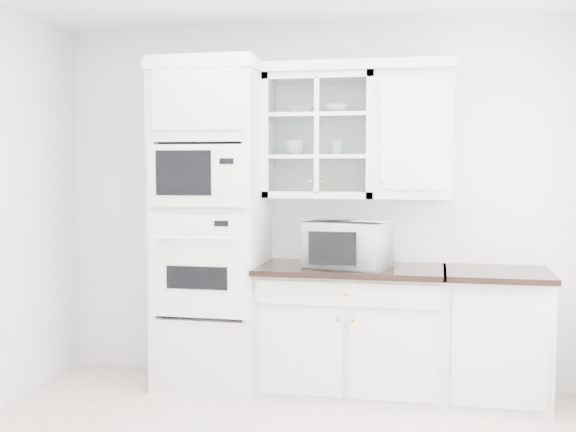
# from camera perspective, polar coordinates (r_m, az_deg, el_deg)

# --- Properties ---
(room_shell) EXTENTS (4.00, 3.50, 2.70)m
(room_shell) POSITION_cam_1_polar(r_m,az_deg,el_deg) (4.16, -0.40, 5.98)
(room_shell) COLOR white
(room_shell) RESTS_ON ground
(oven_column) EXTENTS (0.76, 0.68, 2.40)m
(oven_column) POSITION_cam_1_polar(r_m,az_deg,el_deg) (5.33, -6.05, -0.70)
(oven_column) COLOR silver
(oven_column) RESTS_ON ground
(base_cabinet_run) EXTENTS (1.32, 0.67, 0.92)m
(base_cabinet_run) POSITION_cam_1_polar(r_m,az_deg,el_deg) (5.25, 5.01, -8.91)
(base_cabinet_run) COLOR silver
(base_cabinet_run) RESTS_ON ground
(extra_base_cabinet) EXTENTS (0.72, 0.67, 0.92)m
(extra_base_cabinet) POSITION_cam_1_polar(r_m,az_deg,el_deg) (5.23, 16.09, -9.10)
(extra_base_cabinet) COLOR silver
(extra_base_cabinet) RESTS_ON ground
(upper_cabinet_glass) EXTENTS (0.80, 0.33, 0.90)m
(upper_cabinet_glass) POSITION_cam_1_polar(r_m,az_deg,el_deg) (5.29, 2.58, 6.34)
(upper_cabinet_glass) COLOR silver
(upper_cabinet_glass) RESTS_ON room_shell
(upper_cabinet_solid) EXTENTS (0.55, 0.33, 0.90)m
(upper_cabinet_solid) POSITION_cam_1_polar(r_m,az_deg,el_deg) (5.23, 9.95, 6.31)
(upper_cabinet_solid) COLOR silver
(upper_cabinet_solid) RESTS_ON room_shell
(crown_molding) EXTENTS (2.14, 0.38, 0.07)m
(crown_molding) POSITION_cam_1_polar(r_m,az_deg,el_deg) (5.33, 1.41, 11.56)
(crown_molding) COLOR silver
(crown_molding) RESTS_ON room_shell
(countertop_microwave) EXTENTS (0.65, 0.58, 0.32)m
(countertop_microwave) POSITION_cam_1_polar(r_m,az_deg,el_deg) (5.11, 4.82, -2.22)
(countertop_microwave) COLOR white
(countertop_microwave) RESTS_ON base_cabinet_run
(bowl_a) EXTENTS (0.23, 0.23, 0.05)m
(bowl_a) POSITION_cam_1_polar(r_m,az_deg,el_deg) (5.35, 1.07, 8.32)
(bowl_a) COLOR white
(bowl_a) RESTS_ON upper_cabinet_glass
(bowl_b) EXTENTS (0.22, 0.22, 0.06)m
(bowl_b) POSITION_cam_1_polar(r_m,az_deg,el_deg) (5.27, 3.83, 8.43)
(bowl_b) COLOR white
(bowl_b) RESTS_ON upper_cabinet_glass
(cup_a) EXTENTS (0.16, 0.16, 0.11)m
(cup_a) POSITION_cam_1_polar(r_m,az_deg,el_deg) (5.33, 0.56, 5.39)
(cup_a) COLOR white
(cup_a) RESTS_ON upper_cabinet_glass
(cup_b) EXTENTS (0.13, 0.13, 0.10)m
(cup_b) POSITION_cam_1_polar(r_m,az_deg,el_deg) (5.25, 3.86, 5.36)
(cup_b) COLOR white
(cup_b) RESTS_ON upper_cabinet_glass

